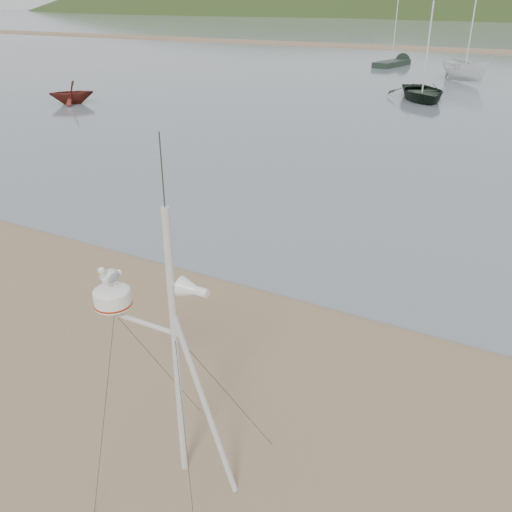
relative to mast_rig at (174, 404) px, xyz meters
The scene contains 6 objects.
ground 2.82m from the mast_rig, 155.97° to the left, with size 560.00×560.00×0.00m, color #86694D.
mast_rig is the anchor object (origin of this frame).
boat_dark 32.29m from the mast_rig, 97.70° to the left, with size 3.63×1.05×5.08m, color black.
boat_red 30.62m from the mast_rig, 138.62° to the left, with size 2.25×1.37×2.61m, color maroon.
boat_white 41.84m from the mast_rig, 94.70° to the left, with size 1.78×1.83×4.73m, color silver.
sailboat_dark_mid 52.78m from the mast_rig, 102.21° to the left, with size 2.78×6.79×6.58m.
Camera 1 is at (6.01, -5.42, 5.97)m, focal length 38.00 mm.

